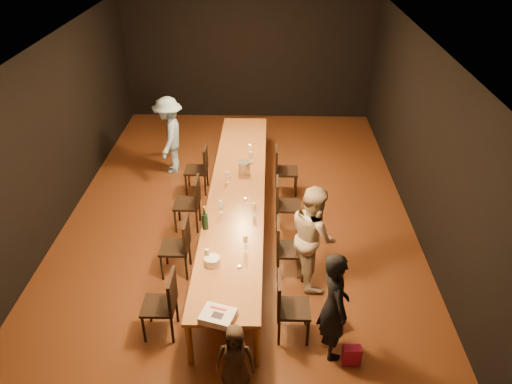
{
  "coord_description": "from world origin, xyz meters",
  "views": [
    {
      "loc": [
        0.51,
        -7.02,
        4.92
      ],
      "look_at": [
        0.32,
        -0.49,
        1.0
      ],
      "focal_mm": 35.0,
      "sensor_mm": 36.0,
      "label": 1
    }
  ],
  "objects_px": {
    "plate_stack": "(212,261)",
    "champagne_bottle": "(205,218)",
    "woman_tan": "(313,236)",
    "chair_right_2": "(288,205)",
    "chair_left_1": "(175,247)",
    "chair_right_3": "(287,170)",
    "man_blue": "(169,135)",
    "table": "(237,192)",
    "woman_birthday": "(334,305)",
    "chair_left_2": "(187,203)",
    "chair_right_0": "(294,308)",
    "chair_left_0": "(159,305)",
    "chair_left_3": "(196,169)",
    "birthday_cake": "(218,316)",
    "ice_bucket": "(244,168)",
    "chair_right_1": "(291,249)",
    "child": "(235,358)"
  },
  "relations": [
    {
      "from": "chair_right_3",
      "to": "chair_left_0",
      "type": "xyz_separation_m",
      "value": [
        -1.7,
        -3.6,
        0.0
      ]
    },
    {
      "from": "plate_stack",
      "to": "birthday_cake",
      "type": "bearing_deg",
      "value": -80.27
    },
    {
      "from": "chair_right_3",
      "to": "man_blue",
      "type": "distance_m",
      "value": 2.47
    },
    {
      "from": "champagne_bottle",
      "to": "chair_left_2",
      "type": "bearing_deg",
      "value": 112.32
    },
    {
      "from": "woman_tan",
      "to": "plate_stack",
      "type": "distance_m",
      "value": 1.5
    },
    {
      "from": "table",
      "to": "chair_right_2",
      "type": "relative_size",
      "value": 6.45
    },
    {
      "from": "plate_stack",
      "to": "champagne_bottle",
      "type": "relative_size",
      "value": 0.56
    },
    {
      "from": "table",
      "to": "chair_right_0",
      "type": "xyz_separation_m",
      "value": [
        0.85,
        -2.4,
        -0.24
      ]
    },
    {
      "from": "chair_left_0",
      "to": "table",
      "type": "bearing_deg",
      "value": -19.5
    },
    {
      "from": "chair_right_1",
      "to": "chair_right_2",
      "type": "bearing_deg",
      "value": 180.0
    },
    {
      "from": "chair_right_0",
      "to": "chair_left_0",
      "type": "relative_size",
      "value": 1.0
    },
    {
      "from": "champagne_bottle",
      "to": "ice_bucket",
      "type": "xyz_separation_m",
      "value": [
        0.48,
        1.67,
        -0.08
      ]
    },
    {
      "from": "birthday_cake",
      "to": "chair_left_3",
      "type": "bearing_deg",
      "value": 117.77
    },
    {
      "from": "chair_left_3",
      "to": "man_blue",
      "type": "distance_m",
      "value": 1.06
    },
    {
      "from": "chair_right_1",
      "to": "plate_stack",
      "type": "bearing_deg",
      "value": -55.11
    },
    {
      "from": "champagne_bottle",
      "to": "chair_left_1",
      "type": "bearing_deg",
      "value": -170.16
    },
    {
      "from": "chair_left_2",
      "to": "ice_bucket",
      "type": "distance_m",
      "value": 1.16
    },
    {
      "from": "table",
      "to": "woman_birthday",
      "type": "xyz_separation_m",
      "value": [
        1.31,
        -2.64,
        0.05
      ]
    },
    {
      "from": "chair_right_1",
      "to": "champagne_bottle",
      "type": "bearing_deg",
      "value": -93.68
    },
    {
      "from": "table",
      "to": "woman_birthday",
      "type": "relative_size",
      "value": 4.02
    },
    {
      "from": "chair_left_1",
      "to": "plate_stack",
      "type": "relative_size",
      "value": 4.47
    },
    {
      "from": "chair_left_3",
      "to": "champagne_bottle",
      "type": "height_order",
      "value": "champagne_bottle"
    },
    {
      "from": "child",
      "to": "chair_right_1",
      "type": "bearing_deg",
      "value": 71.55
    },
    {
      "from": "birthday_cake",
      "to": "champagne_bottle",
      "type": "bearing_deg",
      "value": 117.69
    },
    {
      "from": "chair_left_0",
      "to": "plate_stack",
      "type": "xyz_separation_m",
      "value": [
        0.64,
        0.46,
        0.34
      ]
    },
    {
      "from": "chair_right_0",
      "to": "chair_right_2",
      "type": "relative_size",
      "value": 1.0
    },
    {
      "from": "woman_birthday",
      "to": "ice_bucket",
      "type": "distance_m",
      "value": 3.41
    },
    {
      "from": "chair_left_2",
      "to": "birthday_cake",
      "type": "relative_size",
      "value": 2.08
    },
    {
      "from": "table",
      "to": "chair_left_3",
      "type": "xyz_separation_m",
      "value": [
        -0.85,
        1.2,
        -0.24
      ]
    },
    {
      "from": "table",
      "to": "chair_right_2",
      "type": "xyz_separation_m",
      "value": [
        0.85,
        0.0,
        -0.24
      ]
    },
    {
      "from": "table",
      "to": "chair_left_2",
      "type": "bearing_deg",
      "value": 180.0
    },
    {
      "from": "chair_right_1",
      "to": "chair_left_2",
      "type": "distance_m",
      "value": 2.08
    },
    {
      "from": "woman_tan",
      "to": "chair_right_2",
      "type": "bearing_deg",
      "value": -4.9
    },
    {
      "from": "chair_right_1",
      "to": "champagne_bottle",
      "type": "height_order",
      "value": "champagne_bottle"
    },
    {
      "from": "chair_left_1",
      "to": "man_blue",
      "type": "distance_m",
      "value": 3.28
    },
    {
      "from": "chair_left_2",
      "to": "chair_right_3",
      "type": "bearing_deg",
      "value": -54.78
    },
    {
      "from": "chair_right_2",
      "to": "chair_left_0",
      "type": "height_order",
      "value": "same"
    },
    {
      "from": "table",
      "to": "chair_left_2",
      "type": "height_order",
      "value": "chair_left_2"
    },
    {
      "from": "ice_bucket",
      "to": "chair_right_3",
      "type": "bearing_deg",
      "value": 40.69
    },
    {
      "from": "man_blue",
      "to": "child",
      "type": "bearing_deg",
      "value": 17.47
    },
    {
      "from": "champagne_bottle",
      "to": "ice_bucket",
      "type": "bearing_deg",
      "value": 73.9
    },
    {
      "from": "chair_left_1",
      "to": "woman_tan",
      "type": "xyz_separation_m",
      "value": [
        2.0,
        -0.11,
        0.32
      ]
    },
    {
      "from": "chair_right_2",
      "to": "birthday_cake",
      "type": "relative_size",
      "value": 2.08
    },
    {
      "from": "chair_left_1",
      "to": "ice_bucket",
      "type": "relative_size",
      "value": 4.17
    },
    {
      "from": "chair_right_2",
      "to": "chair_left_0",
      "type": "xyz_separation_m",
      "value": [
        -1.7,
        -2.4,
        0.0
      ]
    },
    {
      "from": "birthday_cake",
      "to": "plate_stack",
      "type": "relative_size",
      "value": 2.15
    },
    {
      "from": "man_blue",
      "to": "chair_right_2",
      "type": "bearing_deg",
      "value": 49.22
    },
    {
      "from": "child",
      "to": "champagne_bottle",
      "type": "xyz_separation_m",
      "value": [
        -0.56,
        2.07,
        0.48
      ]
    },
    {
      "from": "man_blue",
      "to": "champagne_bottle",
      "type": "height_order",
      "value": "man_blue"
    },
    {
      "from": "table",
      "to": "woman_tan",
      "type": "bearing_deg",
      "value": -48.66
    }
  ]
}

